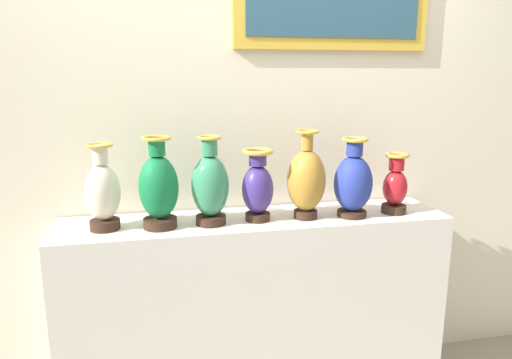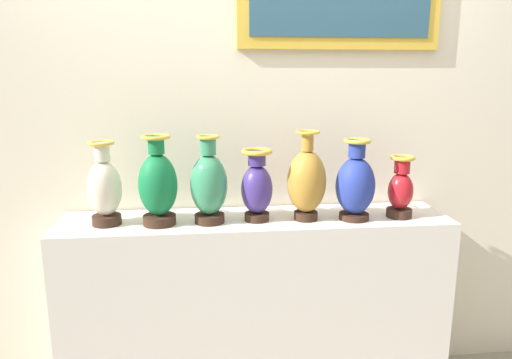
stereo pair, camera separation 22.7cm
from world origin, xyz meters
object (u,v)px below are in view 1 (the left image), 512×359
(vase_emerald, at_px, (159,188))
(vase_crimson, at_px, (395,186))
(vase_jade, at_px, (210,186))
(vase_indigo, at_px, (258,187))
(vase_ivory, at_px, (103,193))
(vase_ochre, at_px, (306,180))
(vase_cobalt, at_px, (353,182))

(vase_emerald, relative_size, vase_crimson, 1.38)
(vase_jade, height_order, vase_indigo, vase_jade)
(vase_ivory, xyz_separation_m, vase_emerald, (0.25, -0.03, 0.02))
(vase_ivory, height_order, vase_ochre, vase_ochre)
(vase_emerald, relative_size, vase_indigo, 1.21)
(vase_ochre, bearing_deg, vase_cobalt, -4.91)
(vase_emerald, relative_size, vase_cobalt, 1.07)
(vase_ochre, bearing_deg, vase_crimson, -1.07)
(vase_indigo, relative_size, vase_crimson, 1.13)
(vase_ivory, bearing_deg, vase_indigo, -1.05)
(vase_ochre, xyz_separation_m, vase_crimson, (0.47, -0.01, -0.05))
(vase_ivory, relative_size, vase_indigo, 1.13)
(vase_indigo, relative_size, vase_cobalt, 0.88)
(vase_cobalt, distance_m, vase_crimson, 0.24)
(vase_emerald, relative_size, vase_ochre, 0.97)
(vase_cobalt, bearing_deg, vase_emerald, 178.82)
(vase_ochre, distance_m, vase_cobalt, 0.24)
(vase_ochre, distance_m, vase_crimson, 0.47)
(vase_emerald, height_order, vase_crimson, vase_emerald)
(vase_ivory, distance_m, vase_crimson, 1.42)
(vase_emerald, bearing_deg, vase_jade, 0.94)
(vase_indigo, height_order, vase_ochre, vase_ochre)
(vase_emerald, bearing_deg, vase_ochre, 0.08)
(vase_ivory, bearing_deg, vase_crimson, -1.34)
(vase_cobalt, bearing_deg, vase_jade, 178.12)
(vase_ochre, relative_size, vase_crimson, 1.41)
(vase_jade, relative_size, vase_cobalt, 1.06)
(vase_ochre, bearing_deg, vase_indigo, 177.24)
(vase_ivory, relative_size, vase_jade, 0.94)
(vase_crimson, bearing_deg, vase_emerald, 179.62)
(vase_cobalt, bearing_deg, vase_indigo, 176.17)
(vase_emerald, height_order, vase_cobalt, vase_emerald)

